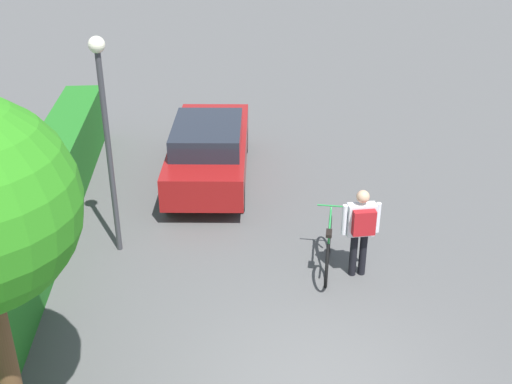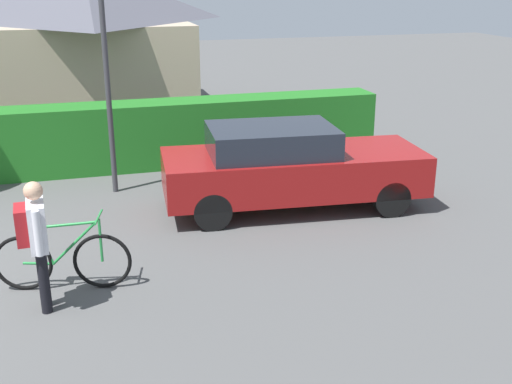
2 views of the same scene
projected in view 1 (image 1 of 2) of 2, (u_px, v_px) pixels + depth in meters
The scene contains 4 objects.
parked_car_near at pixel (209, 149), 14.38m from camera, with size 4.62×2.04×1.48m.
bicycle at pixel (328, 248), 11.30m from camera, with size 1.75×0.58×1.02m.
person_rider at pixel (361, 226), 10.83m from camera, with size 0.36×0.67×1.66m.
street_lamp at pixel (105, 118), 10.86m from camera, with size 0.28×0.28×4.03m.
Camera 1 is at (-6.46, 1.30, 6.47)m, focal length 44.76 mm.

